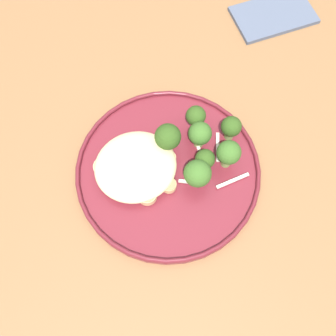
% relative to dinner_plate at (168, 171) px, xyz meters
% --- Properties ---
extents(ground, '(6.00, 6.00, 0.00)m').
position_rel_dinner_plate_xyz_m(ground, '(0.02, 0.02, -0.75)').
color(ground, '#2D2B28').
extents(wooden_dining_table, '(1.40, 1.00, 0.74)m').
position_rel_dinner_plate_xyz_m(wooden_dining_table, '(0.02, 0.02, -0.09)').
color(wooden_dining_table, brown).
rests_on(wooden_dining_table, ground).
extents(dinner_plate, '(0.29, 0.29, 0.02)m').
position_rel_dinner_plate_xyz_m(dinner_plate, '(0.00, 0.00, 0.00)').
color(dinner_plate, maroon).
rests_on(dinner_plate, wooden_dining_table).
extents(noodle_bed, '(0.13, 0.12, 0.04)m').
position_rel_dinner_plate_xyz_m(noodle_bed, '(0.05, -0.02, 0.02)').
color(noodle_bed, beige).
rests_on(noodle_bed, dinner_plate).
extents(seared_scallop_large_seared, '(0.03, 0.03, 0.01)m').
position_rel_dinner_plate_xyz_m(seared_scallop_large_seared, '(0.09, -0.04, 0.01)').
color(seared_scallop_large_seared, '#E5C689').
rests_on(seared_scallop_large_seared, dinner_plate).
extents(seared_scallop_left_edge, '(0.02, 0.02, 0.02)m').
position_rel_dinner_plate_xyz_m(seared_scallop_left_edge, '(0.04, -0.01, 0.01)').
color(seared_scallop_left_edge, '#DBB77A').
rests_on(seared_scallop_left_edge, dinner_plate).
extents(seared_scallop_on_noodles, '(0.03, 0.03, 0.02)m').
position_rel_dinner_plate_xyz_m(seared_scallop_on_noodles, '(0.07, -0.02, 0.01)').
color(seared_scallop_on_noodles, '#DBB77A').
rests_on(seared_scallop_on_noodles, dinner_plate).
extents(seared_scallop_center_golden, '(0.03, 0.03, 0.02)m').
position_rel_dinner_plate_xyz_m(seared_scallop_center_golden, '(0.05, 0.03, 0.01)').
color(seared_scallop_center_golden, '#DBB77A').
rests_on(seared_scallop_center_golden, dinner_plate).
extents(seared_scallop_right_edge, '(0.02, 0.02, 0.02)m').
position_rel_dinner_plate_xyz_m(seared_scallop_right_edge, '(-0.01, -0.01, 0.01)').
color(seared_scallop_right_edge, '#E5C689').
rests_on(seared_scallop_right_edge, dinner_plate).
extents(seared_scallop_tiny_bay, '(0.02, 0.02, 0.01)m').
position_rel_dinner_plate_xyz_m(seared_scallop_tiny_bay, '(0.01, 0.03, 0.01)').
color(seared_scallop_tiny_bay, '#DBB77A').
rests_on(seared_scallop_tiny_bay, dinner_plate).
extents(broccoli_floret_near_rim, '(0.04, 0.04, 0.06)m').
position_rel_dinner_plate_xyz_m(broccoli_floret_near_rim, '(-0.03, 0.03, 0.04)').
color(broccoli_floret_near_rim, '#7A994C').
rests_on(broccoli_floret_near_rim, dinner_plate).
extents(broccoli_floret_left_leaning, '(0.03, 0.03, 0.05)m').
position_rel_dinner_plate_xyz_m(broccoli_floret_left_leaning, '(-0.05, 0.02, 0.03)').
color(broccoli_floret_left_leaning, '#7A994C').
rests_on(broccoli_floret_left_leaning, dinner_plate).
extents(broccoli_floret_split_head, '(0.03, 0.03, 0.05)m').
position_rel_dinner_plate_xyz_m(broccoli_floret_split_head, '(-0.07, -0.06, 0.04)').
color(broccoli_floret_split_head, '#89A356').
rests_on(broccoli_floret_split_head, dinner_plate).
extents(broccoli_floret_beside_noodles, '(0.04, 0.04, 0.06)m').
position_rel_dinner_plate_xyz_m(broccoli_floret_beside_noodles, '(-0.09, 0.02, 0.04)').
color(broccoli_floret_beside_noodles, '#7A994C').
rests_on(broccoli_floret_beside_noodles, dinner_plate).
extents(broccoli_floret_center_pile, '(0.03, 0.03, 0.05)m').
position_rel_dinner_plate_xyz_m(broccoli_floret_center_pile, '(-0.11, -0.02, 0.03)').
color(broccoli_floret_center_pile, '#7A994C').
rests_on(broccoli_floret_center_pile, dinner_plate).
extents(broccoli_floret_right_tilted, '(0.04, 0.04, 0.06)m').
position_rel_dinner_plate_xyz_m(broccoli_floret_right_tilted, '(-0.01, -0.04, 0.04)').
color(broccoli_floret_right_tilted, '#89A356').
rests_on(broccoli_floret_right_tilted, dinner_plate).
extents(broccoli_floret_tall_stalk, '(0.04, 0.04, 0.05)m').
position_rel_dinner_plate_xyz_m(broccoli_floret_tall_stalk, '(-0.06, -0.03, 0.04)').
color(broccoli_floret_tall_stalk, '#7A994C').
rests_on(broccoli_floret_tall_stalk, dinner_plate).
extents(onion_sliver_long_sliver, '(0.04, 0.02, 0.00)m').
position_rel_dinner_plate_xyz_m(onion_sliver_long_sliver, '(-0.03, 0.03, 0.01)').
color(onion_sliver_long_sliver, silver).
rests_on(onion_sliver_long_sliver, dinner_plate).
extents(onion_sliver_pale_crescent, '(0.06, 0.01, 0.00)m').
position_rel_dinner_plate_xyz_m(onion_sliver_pale_crescent, '(-0.09, 0.05, 0.01)').
color(onion_sliver_pale_crescent, silver).
rests_on(onion_sliver_pale_crescent, dinner_plate).
extents(onion_sliver_curled_piece, '(0.01, 0.04, 0.00)m').
position_rel_dinner_plate_xyz_m(onion_sliver_curled_piece, '(-0.06, -0.03, 0.01)').
color(onion_sliver_curled_piece, silver).
rests_on(onion_sliver_curled_piece, dinner_plate).
extents(onion_sliver_short_strip, '(0.02, 0.05, 0.00)m').
position_rel_dinner_plate_xyz_m(onion_sliver_short_strip, '(-0.09, -0.01, 0.01)').
color(onion_sliver_short_strip, silver).
rests_on(onion_sliver_short_strip, dinner_plate).
extents(folded_napkin, '(0.15, 0.09, 0.01)m').
position_rel_dinner_plate_xyz_m(folded_napkin, '(-0.30, -0.23, -0.00)').
color(folded_napkin, '#4C566B').
rests_on(folded_napkin, wooden_dining_table).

